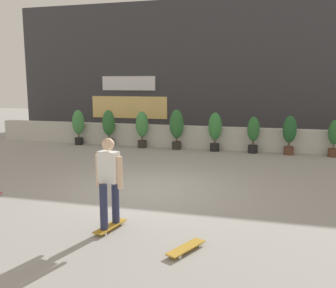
# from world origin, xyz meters

# --- Properties ---
(ground_plane) EXTENTS (48.00, 48.00, 0.00)m
(ground_plane) POSITION_xyz_m (0.00, 0.00, 0.00)
(ground_plane) COLOR #9E9B96
(planter_wall) EXTENTS (18.00, 0.40, 0.90)m
(planter_wall) POSITION_xyz_m (0.00, 6.00, 0.45)
(planter_wall) COLOR beige
(planter_wall) RESTS_ON ground
(building_backdrop) EXTENTS (20.00, 2.08, 6.50)m
(building_backdrop) POSITION_xyz_m (-0.01, 10.00, 3.25)
(building_backdrop) COLOR #38383D
(building_backdrop) RESTS_ON ground
(potted_plant_0) EXTENTS (0.51, 0.51, 1.49)m
(potted_plant_0) POSITION_xyz_m (-5.08, 5.55, 0.87)
(potted_plant_0) COLOR black
(potted_plant_0) RESTS_ON ground
(potted_plant_1) EXTENTS (0.52, 0.52, 1.52)m
(potted_plant_1) POSITION_xyz_m (-3.67, 5.55, 0.89)
(potted_plant_1) COLOR #2D2823
(potted_plant_1) RESTS_ON ground
(potted_plant_2) EXTENTS (0.51, 0.51, 1.49)m
(potted_plant_2) POSITION_xyz_m (-2.20, 5.55, 0.87)
(potted_plant_2) COLOR #2D2823
(potted_plant_2) RESTS_ON ground
(potted_plant_3) EXTENTS (0.56, 0.56, 1.59)m
(potted_plant_3) POSITION_xyz_m (-0.75, 5.55, 0.93)
(potted_plant_3) COLOR #2D2823
(potted_plant_3) RESTS_ON ground
(potted_plant_4) EXTENTS (0.52, 0.52, 1.51)m
(potted_plant_4) POSITION_xyz_m (0.78, 5.55, 0.88)
(potted_plant_4) COLOR black
(potted_plant_4) RESTS_ON ground
(potted_plant_5) EXTENTS (0.46, 0.46, 1.39)m
(potted_plant_5) POSITION_xyz_m (2.24, 5.55, 0.79)
(potted_plant_5) COLOR black
(potted_plant_5) RESTS_ON ground
(potted_plant_6) EXTENTS (0.49, 0.49, 1.45)m
(potted_plant_6) POSITION_xyz_m (3.54, 5.55, 0.84)
(potted_plant_6) COLOR brown
(potted_plant_6) RESTS_ON ground
(potted_plant_7) EXTENTS (0.43, 0.43, 1.34)m
(potted_plant_7) POSITION_xyz_m (5.07, 5.55, 0.75)
(potted_plant_7) COLOR brown
(potted_plant_7) RESTS_ON ground
(skater_foreground) EXTENTS (0.55, 0.82, 1.70)m
(skater_foreground) POSITION_xyz_m (0.06, -2.76, 0.94)
(skater_foreground) COLOR #BF8C26
(skater_foreground) RESTS_ON ground
(skateboard_near_camera) EXTENTS (0.52, 0.81, 0.08)m
(skateboard_near_camera) POSITION_xyz_m (1.59, -3.26, 0.06)
(skateboard_near_camera) COLOR #BF8C26
(skateboard_near_camera) RESTS_ON ground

